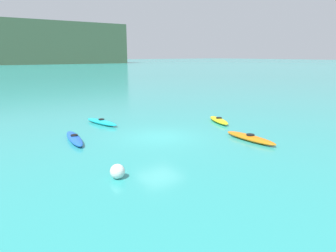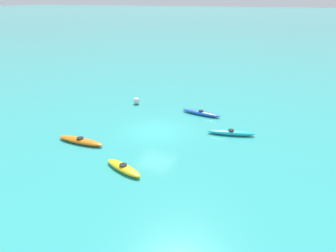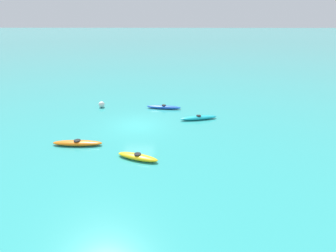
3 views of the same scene
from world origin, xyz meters
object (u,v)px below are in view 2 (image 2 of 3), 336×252
kayak_orange (80,141)px  kayak_blue (201,113)px  buoy_white (136,101)px  kayak_cyan (231,133)px  kayak_yellow (123,168)px

kayak_orange → kayak_blue: (-8.00, 5.50, -0.00)m
kayak_blue → kayak_orange: bearing=-34.5°
kayak_orange → buoy_white: buoy_white is taller
kayak_cyan → kayak_blue: 4.19m
kayak_yellow → kayak_blue: 9.89m
kayak_cyan → buoy_white: size_ratio=5.66×
kayak_yellow → kayak_blue: same height
buoy_white → kayak_orange: bearing=3.6°
kayak_yellow → kayak_cyan: (-6.95, 4.25, -0.00)m
kayak_orange → kayak_yellow: size_ratio=1.23×
buoy_white → kayak_yellow: bearing=25.5°
kayak_blue → kayak_yellow: bearing=-6.9°
kayak_orange → kayak_yellow: bearing=67.0°
kayak_orange → kayak_cyan: same height
kayak_orange → buoy_white: bearing=-176.4°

